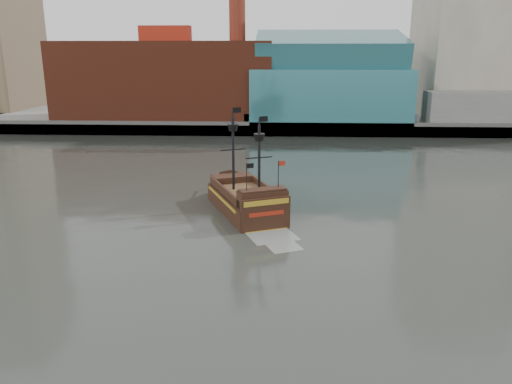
{
  "coord_description": "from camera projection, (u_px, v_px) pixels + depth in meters",
  "views": [
    {
      "loc": [
        0.44,
        -29.41,
        15.07
      ],
      "look_at": [
        -1.36,
        9.86,
        4.0
      ],
      "focal_mm": 35.0,
      "sensor_mm": 36.0,
      "label": 1
    }
  ],
  "objects": [
    {
      "name": "pirate_ship",
      "position": [
        246.0,
        203.0,
        48.27
      ],
      "size": [
        9.42,
        14.88,
        10.74
      ],
      "rotation": [
        0.0,
        0.0,
        0.39
      ],
      "color": "black",
      "rests_on": "ground"
    },
    {
      "name": "ground",
      "position": [
        270.0,
        293.0,
        32.38
      ],
      "size": [
        400.0,
        400.0,
        0.0
      ],
      "primitive_type": "plane",
      "color": "#272A25",
      "rests_on": "ground"
    },
    {
      "name": "skyline",
      "position": [
        302.0,
        6.0,
        106.81
      ],
      "size": [
        149.0,
        45.0,
        62.0
      ],
      "color": "#7C684A",
      "rests_on": "promenade_far"
    },
    {
      "name": "promenade_far",
      "position": [
        277.0,
        112.0,
        120.57
      ],
      "size": [
        220.0,
        60.0,
        2.0
      ],
      "primitive_type": "cube",
      "color": "slate",
      "rests_on": "ground"
    },
    {
      "name": "seawall",
      "position": [
        276.0,
        129.0,
        92.12
      ],
      "size": [
        220.0,
        1.0,
        2.6
      ],
      "primitive_type": "cube",
      "color": "#4C4C49",
      "rests_on": "ground"
    }
  ]
}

